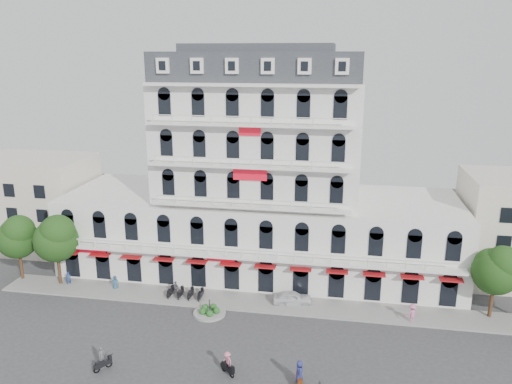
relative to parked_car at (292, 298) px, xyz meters
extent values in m
plane|color=#38383A|center=(-4.80, -9.50, -0.69)|extent=(120.00, 120.00, 0.00)
cube|color=gray|center=(-4.80, -0.50, -0.61)|extent=(53.00, 4.00, 0.16)
cube|color=silver|center=(-4.80, 8.50, 3.81)|extent=(45.00, 14.00, 9.00)
cube|color=silver|center=(-4.80, 8.50, 14.81)|extent=(22.00, 12.00, 13.00)
cube|color=#2D3035|center=(-4.80, 8.50, 22.81)|extent=(21.56, 11.76, 3.00)
cube|color=#2D3035|center=(-4.80, 8.50, 24.71)|extent=(15.84, 8.64, 0.80)
cube|color=#AC151A|center=(-4.80, 1.00, 2.81)|extent=(40.50, 1.00, 0.15)
cube|color=red|center=(-4.80, 2.38, 12.31)|extent=(3.50, 0.10, 1.40)
cube|color=beige|center=(-34.80, 10.50, 5.31)|extent=(14.00, 10.00, 12.00)
cylinder|color=gray|center=(-7.80, -3.50, -0.57)|extent=(3.20, 3.20, 0.24)
cylinder|color=black|center=(-7.80, -3.50, 0.21)|extent=(0.08, 0.08, 1.40)
sphere|color=#1C541E|center=(-7.10, -3.50, -0.24)|extent=(0.70, 0.70, 0.70)
sphere|color=#1C541E|center=(-7.57, -2.84, -0.24)|extent=(0.70, 0.70, 0.70)
sphere|color=#1C541E|center=(-8.36, -3.08, -0.24)|extent=(0.70, 0.70, 0.70)
sphere|color=#1C541E|center=(-8.37, -3.90, -0.24)|extent=(0.70, 0.70, 0.70)
sphere|color=#1C541E|center=(-7.60, -4.17, -0.24)|extent=(0.70, 0.70, 0.70)
cylinder|color=#382314|center=(-30.80, 0.50, 1.07)|extent=(0.36, 0.36, 3.52)
sphere|color=#173C13|center=(-30.80, 0.50, 4.27)|extent=(4.48, 4.48, 4.48)
sphere|color=#173C13|center=(-30.30, 0.20, 5.31)|extent=(3.52, 3.52, 3.52)
sphere|color=#173C13|center=(-31.20, 0.80, 4.91)|extent=(3.20, 3.20, 3.20)
cylinder|color=#382314|center=(-25.80, 0.00, 1.18)|extent=(0.36, 0.36, 3.74)
sphere|color=#173C13|center=(-25.80, 0.00, 4.58)|extent=(4.76, 4.76, 4.76)
sphere|color=#173C13|center=(-25.30, -0.30, 5.69)|extent=(3.74, 3.74, 3.74)
sphere|color=#173C13|center=(-26.20, 0.30, 5.26)|extent=(3.40, 3.40, 3.40)
cylinder|color=#382314|center=(19.20, 0.50, 1.03)|extent=(0.36, 0.36, 3.43)
sphere|color=#173C13|center=(19.20, 0.50, 4.15)|extent=(4.37, 4.37, 4.37)
sphere|color=#173C13|center=(19.70, 0.20, 5.16)|extent=(3.43, 3.43, 3.43)
sphere|color=#173C13|center=(18.80, 0.80, 4.77)|extent=(3.12, 3.12, 3.12)
imported|color=silver|center=(0.00, 0.00, 0.00)|extent=(4.27, 2.36, 1.37)
cube|color=black|center=(-13.98, -13.69, -0.14)|extent=(1.15, 1.43, 0.35)
torus|color=black|center=(-13.66, -13.25, -0.41)|extent=(0.44, 0.56, 0.60)
torus|color=black|center=(-14.30, -14.14, -0.41)|extent=(0.44, 0.56, 0.60)
imported|color=#4F5055|center=(-13.98, -13.69, 0.59)|extent=(0.67, 0.72, 1.65)
cube|color=brown|center=(1.90, -13.05, -0.14)|extent=(0.64, 1.54, 0.35)
torus|color=black|center=(1.79, -12.51, -0.41)|extent=(0.24, 0.61, 0.60)
imported|color=navy|center=(1.90, -13.05, 0.65)|extent=(0.72, 0.96, 1.77)
cube|color=black|center=(-3.89, -12.50, -0.14)|extent=(1.36, 1.25, 0.35)
torus|color=black|center=(-3.47, -12.86, -0.41)|extent=(0.53, 0.48, 0.60)
torus|color=black|center=(-4.30, -12.14, -0.41)|extent=(0.53, 0.48, 0.60)
imported|color=#CC6C81|center=(-3.89, -12.50, 0.54)|extent=(1.14, 1.09, 1.55)
imported|color=#254F70|center=(-19.31, 0.00, 0.10)|extent=(0.92, 0.80, 1.58)
imported|color=#5C5C64|center=(-12.43, 0.00, 0.06)|extent=(0.95, 0.67, 1.50)
imported|color=#CC6C97|center=(11.62, -1.73, 0.28)|extent=(1.43, 1.14, 1.93)
imported|color=navy|center=(-24.80, 0.00, 0.12)|extent=(0.68, 0.69, 1.61)
camera|label=1|loc=(4.29, -46.20, 24.11)|focal=35.00mm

